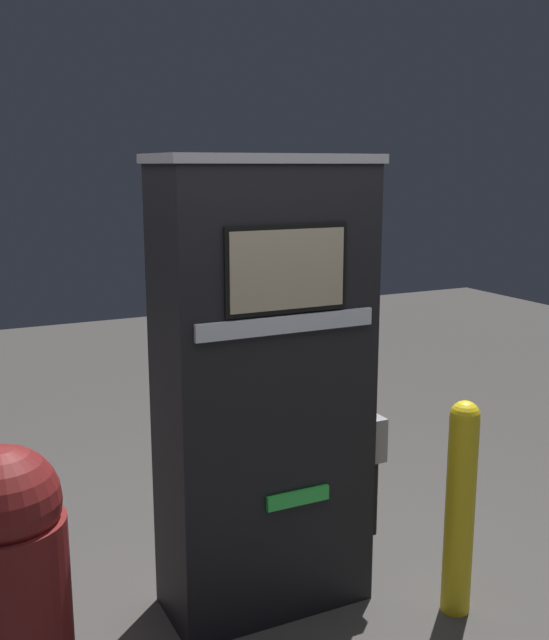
# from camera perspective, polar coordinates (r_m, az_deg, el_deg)

# --- Properties ---
(ground_plane) EXTENTS (14.00, 14.00, 0.00)m
(ground_plane) POSITION_cam_1_polar(r_m,az_deg,el_deg) (3.62, 0.84, -22.14)
(ground_plane) COLOR #423F3D
(gas_pump) EXTENTS (1.02, 0.48, 2.06)m
(gas_pump) POSITION_cam_1_polar(r_m,az_deg,el_deg) (3.35, -0.79, -5.32)
(gas_pump) COLOR black
(gas_pump) RESTS_ON ground_plane
(safety_bollard) EXTENTS (0.13, 0.13, 1.01)m
(safety_bollard) POSITION_cam_1_polar(r_m,az_deg,el_deg) (3.55, 13.97, -13.40)
(safety_bollard) COLOR yellow
(safety_bollard) RESTS_ON ground_plane
(trash_bin) EXTENTS (0.44, 0.44, 1.04)m
(trash_bin) POSITION_cam_1_polar(r_m,az_deg,el_deg) (3.07, -19.58, -18.05)
(trash_bin) COLOR maroon
(trash_bin) RESTS_ON ground_plane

